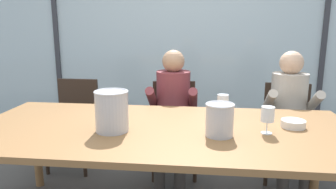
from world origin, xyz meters
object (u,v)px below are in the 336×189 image
at_px(chair_left_of_center, 174,120).
at_px(person_beige_jumper, 290,109).
at_px(dining_table, 162,136).
at_px(ice_bucket_secondary, 220,119).
at_px(wine_glass_near_bucket, 223,102).
at_px(wine_glass_by_left_taster, 268,115).
at_px(ice_bucket_primary, 112,111).
at_px(tasting_bowl, 293,124).
at_px(person_maroon_top, 173,106).
at_px(chair_center, 287,123).
at_px(chair_near_curtain, 75,116).

bearing_deg(chair_left_of_center, person_beige_jumper, -12.52).
xyz_separation_m(dining_table, ice_bucket_secondary, (0.37, -0.12, 0.17)).
distance_m(ice_bucket_secondary, wine_glass_near_bucket, 0.40).
bearing_deg(wine_glass_by_left_taster, ice_bucket_secondary, -165.42).
height_order(chair_left_of_center, ice_bucket_primary, ice_bucket_primary).
distance_m(person_beige_jumper, ice_bucket_secondary, 1.19).
distance_m(tasting_bowl, wine_glass_near_bucket, 0.50).
bearing_deg(person_maroon_top, dining_table, -90.33).
xyz_separation_m(tasting_bowl, wine_glass_by_left_taster, (-0.20, -0.14, 0.09)).
bearing_deg(ice_bucket_primary, dining_table, 18.83).
xyz_separation_m(person_maroon_top, wine_glass_near_bucket, (0.43, -0.57, 0.18)).
xyz_separation_m(chair_center, person_maroon_top, (-1.08, -0.12, 0.17)).
bearing_deg(ice_bucket_primary, tasting_bowl, 10.09).
relative_size(chair_center, wine_glass_by_left_taster, 5.04).
xyz_separation_m(person_maroon_top, wine_glass_by_left_taster, (0.69, -0.89, 0.18)).
bearing_deg(person_beige_jumper, wine_glass_near_bucket, -137.22).
xyz_separation_m(person_maroon_top, person_beige_jumper, (1.06, -0.00, 0.00)).
relative_size(person_maroon_top, tasting_bowl, 7.46).
distance_m(chair_near_curtain, chair_center, 2.09).
distance_m(dining_table, wine_glass_near_bucket, 0.53).
height_order(wine_glass_by_left_taster, wine_glass_near_bucket, same).
relative_size(person_maroon_top, person_beige_jumper, 1.00).
relative_size(chair_center, person_maroon_top, 0.73).
height_order(chair_near_curtain, tasting_bowl, chair_near_curtain).
bearing_deg(chair_near_curtain, ice_bucket_primary, -56.21).
xyz_separation_m(chair_near_curtain, wine_glass_by_left_taster, (1.70, -1.02, 0.36)).
relative_size(person_beige_jumper, tasting_bowl, 7.46).
height_order(ice_bucket_secondary, wine_glass_near_bucket, ice_bucket_secondary).
height_order(chair_near_curtain, ice_bucket_primary, ice_bucket_primary).
distance_m(chair_left_of_center, wine_glass_by_left_taster, 1.27).
height_order(tasting_bowl, wine_glass_near_bucket, wine_glass_near_bucket).
bearing_deg(person_maroon_top, wine_glass_by_left_taster, -53.58).
xyz_separation_m(ice_bucket_primary, tasting_bowl, (1.18, 0.21, -0.11)).
bearing_deg(ice_bucket_secondary, person_maroon_top, 111.81).
distance_m(ice_bucket_primary, wine_glass_near_bucket, 0.82).
relative_size(dining_table, wine_glass_near_bucket, 14.77).
bearing_deg(wine_glass_by_left_taster, chair_center, 69.11).
distance_m(person_beige_jumper, wine_glass_by_left_taster, 0.98).
distance_m(chair_near_curtain, ice_bucket_primary, 1.35).
distance_m(chair_left_of_center, person_beige_jumper, 1.08).
bearing_deg(ice_bucket_secondary, dining_table, 162.45).
bearing_deg(person_maroon_top, chair_left_of_center, 87.47).
xyz_separation_m(chair_near_curtain, person_beige_jumper, (2.07, -0.13, 0.17)).
xyz_separation_m(dining_table, tasting_bowl, (0.87, 0.10, 0.08)).
xyz_separation_m(chair_near_curtain, ice_bucket_primary, (0.72, -1.08, 0.38)).
bearing_deg(ice_bucket_primary, chair_center, 38.22).
bearing_deg(ice_bucket_secondary, person_beige_jumper, 55.25).
distance_m(dining_table, ice_bucket_primary, 0.38).
bearing_deg(wine_glass_near_bucket, tasting_bowl, -21.23).
bearing_deg(ice_bucket_secondary, wine_glass_near_bucket, 84.28).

